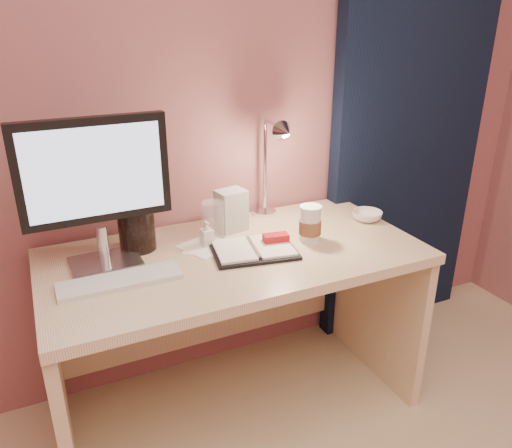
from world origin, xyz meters
name	(u,v)px	position (x,y,z in m)	size (l,w,h in m)	color
room	(395,110)	(0.95, 1.69, 1.14)	(3.50, 3.50, 3.50)	#C6B28E
desk	(229,295)	(0.00, 1.45, 0.50)	(1.40, 0.70, 0.73)	beige
monitor	(95,181)	(-0.46, 1.47, 1.04)	(0.49, 0.18, 0.52)	silver
keyboard	(120,281)	(-0.43, 1.32, 0.74)	(0.40, 0.12, 0.02)	silver
planner	(255,248)	(0.07, 1.35, 0.74)	(0.34, 0.28, 0.05)	black
paper_a	(206,246)	(-0.08, 1.47, 0.73)	(0.17, 0.17, 0.00)	white
paper_c	(204,248)	(-0.09, 1.46, 0.73)	(0.13, 0.13, 0.00)	white
coffee_cup	(310,224)	(0.31, 1.36, 0.80)	(0.09, 0.09, 0.14)	silver
clear_cup	(213,220)	(-0.03, 1.53, 0.81)	(0.09, 0.09, 0.15)	white
bowl	(367,216)	(0.64, 1.43, 0.75)	(0.13, 0.13, 0.04)	silver
lotion_bottle	(207,234)	(-0.07, 1.48, 0.78)	(0.04, 0.05, 0.10)	silver
dark_jar	(136,225)	(-0.32, 1.56, 0.83)	(0.13, 0.13, 0.19)	black
product_box	(231,210)	(0.07, 1.58, 0.82)	(0.11, 0.09, 0.17)	silver
desk_lamp	(277,160)	(0.27, 1.57, 1.01)	(0.10, 0.27, 0.44)	silver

